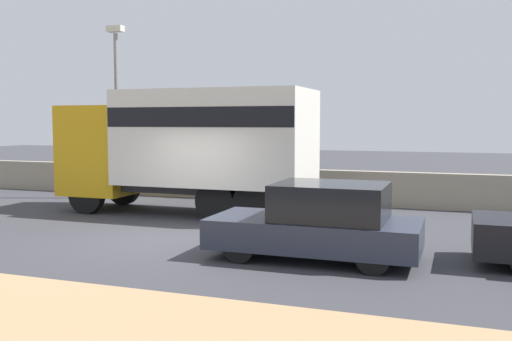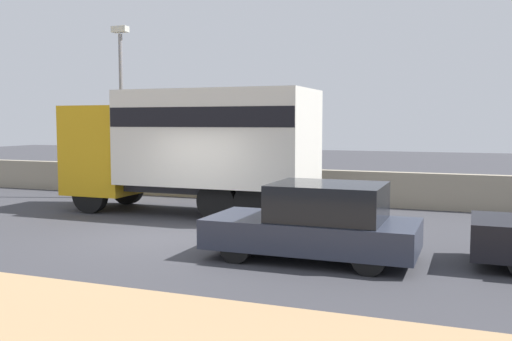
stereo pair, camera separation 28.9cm
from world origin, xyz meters
The scene contains 5 objects.
ground_plane centered at (0.00, 0.00, 0.00)m, with size 80.00×80.00×0.00m, color #38383D.
stone_wall_backdrop centered at (0.00, 6.35, 0.54)m, with size 60.00×0.35×1.09m.
street_lamp centered at (-4.69, 5.25, 3.43)m, with size 0.56×0.28×5.80m.
box_truck centered at (-0.84, 3.10, 2.07)m, with size 7.23×2.61×3.48m.
car_hatchback centered at (3.80, -0.92, 0.71)m, with size 3.96×1.80×1.46m.
Camera 1 is at (6.25, -11.37, 2.61)m, focal length 40.00 mm.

